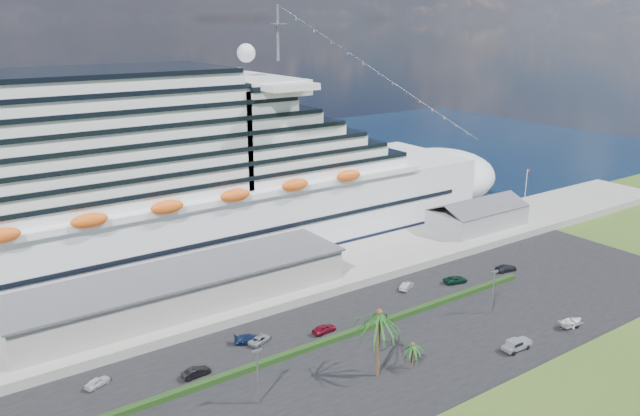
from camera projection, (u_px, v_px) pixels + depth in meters
ground at (445, 367)px, 95.14m from camera, size 420.00×420.00×0.00m
asphalt_lot at (397, 338)px, 103.76m from camera, size 140.00×38.00×0.12m
wharf at (301, 277)px, 126.29m from camera, size 240.00×20.00×1.80m
water at (146, 187)px, 197.23m from camera, size 420.00×160.00×0.02m
cruise_ship at (150, 192)px, 128.78m from camera, size 191.00×38.00×54.00m
terminal_building at (184, 287)px, 111.43m from camera, size 61.00×15.00×6.30m
port_shed at (477, 216)px, 153.70m from camera, size 24.00×12.31×7.37m
flagpole at (526, 190)px, 162.44m from camera, size 1.08×0.16×12.00m
hedge at (340, 337)px, 103.16m from camera, size 88.00×1.10×0.90m
lamp_post_left at (257, 370)px, 84.56m from camera, size 1.60×0.35×8.27m
lamp_post_right at (494, 287)px, 110.80m from camera, size 1.60×0.35×8.27m
palm_tall at (379, 320)px, 90.14m from camera, size 8.82×8.82×11.13m
palm_short at (413, 348)px, 93.58m from camera, size 3.53×3.53×4.56m
parked_car_0 at (97, 382)px, 89.89m from camera, size 4.13×2.95×1.31m
parked_car_1 at (196, 372)px, 92.29m from camera, size 4.45×1.78×1.44m
parked_car_2 at (260, 339)px, 101.97m from camera, size 4.82×3.59×1.22m
parked_car_3 at (250, 339)px, 101.90m from camera, size 5.49×3.93×1.48m
parked_car_4 at (324, 329)px, 105.22m from camera, size 4.45×2.04×1.48m
parked_car_5 at (407, 286)px, 122.19m from camera, size 4.47×3.09×1.40m
parked_car_6 at (455, 280)px, 125.15m from camera, size 5.32×3.39×1.37m
parked_car_7 at (506, 268)px, 130.90m from camera, size 5.31×2.78×1.47m
pickup_truck at (516, 344)px, 99.58m from camera, size 5.37×2.17×1.87m
boat_trailer at (572, 322)px, 106.99m from camera, size 5.59×3.87×1.58m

